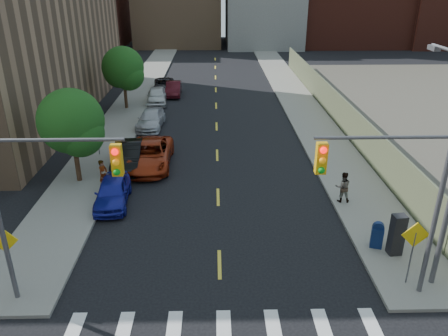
{
  "coord_description": "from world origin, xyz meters",
  "views": [
    {
      "loc": [
        -0.15,
        -6.97,
        11.06
      ],
      "look_at": [
        0.31,
        13.38,
        2.0
      ],
      "focal_mm": 35.0,
      "sensor_mm": 36.0,
      "label": 1
    }
  ],
  "objects_px": {
    "parked_car_grey": "(164,85)",
    "parked_car_white": "(157,96)",
    "payphone": "(397,235)",
    "parked_car_black": "(129,156)",
    "mailbox": "(377,235)",
    "pedestrian_east": "(343,187)",
    "parked_car_silver": "(151,119)",
    "parked_car_maroon": "(174,89)",
    "parked_car_red": "(150,155)",
    "pedestrian_west": "(103,175)",
    "parked_car_blue": "(113,192)"
  },
  "relations": [
    {
      "from": "parked_car_grey",
      "to": "parked_car_white",
      "type": "bearing_deg",
      "value": -96.99
    },
    {
      "from": "payphone",
      "to": "parked_car_grey",
      "type": "bearing_deg",
      "value": 107.23
    },
    {
      "from": "parked_car_black",
      "to": "mailbox",
      "type": "height_order",
      "value": "parked_car_black"
    },
    {
      "from": "mailbox",
      "to": "pedestrian_east",
      "type": "height_order",
      "value": "pedestrian_east"
    },
    {
      "from": "parked_car_silver",
      "to": "pedestrian_east",
      "type": "relative_size",
      "value": 2.79
    },
    {
      "from": "pedestrian_east",
      "to": "parked_car_maroon",
      "type": "bearing_deg",
      "value": -60.84
    },
    {
      "from": "mailbox",
      "to": "parked_car_maroon",
      "type": "bearing_deg",
      "value": 130.24
    },
    {
      "from": "parked_car_maroon",
      "to": "payphone",
      "type": "distance_m",
      "value": 29.79
    },
    {
      "from": "parked_car_red",
      "to": "pedestrian_west",
      "type": "bearing_deg",
      "value": -121.89
    },
    {
      "from": "parked_car_grey",
      "to": "mailbox",
      "type": "relative_size",
      "value": 3.68
    },
    {
      "from": "parked_car_blue",
      "to": "pedestrian_east",
      "type": "height_order",
      "value": "pedestrian_east"
    },
    {
      "from": "parked_car_maroon",
      "to": "pedestrian_west",
      "type": "distance_m",
      "value": 21.03
    },
    {
      "from": "parked_car_white",
      "to": "parked_car_grey",
      "type": "bearing_deg",
      "value": 83.12
    },
    {
      "from": "parked_car_grey",
      "to": "parked_car_blue",
      "type": "bearing_deg",
      "value": -95.48
    },
    {
      "from": "parked_car_black",
      "to": "parked_car_red",
      "type": "xyz_separation_m",
      "value": [
        1.3,
        0.15,
        0.0
      ]
    },
    {
      "from": "mailbox",
      "to": "parked_car_black",
      "type": "bearing_deg",
      "value": 161.19
    },
    {
      "from": "parked_car_black",
      "to": "parked_car_grey",
      "type": "bearing_deg",
      "value": 87.2
    },
    {
      "from": "parked_car_blue",
      "to": "parked_car_white",
      "type": "bearing_deg",
      "value": 86.11
    },
    {
      "from": "parked_car_blue",
      "to": "mailbox",
      "type": "height_order",
      "value": "parked_car_blue"
    },
    {
      "from": "parked_car_silver",
      "to": "parked_car_white",
      "type": "xyz_separation_m",
      "value": [
        -0.35,
        6.92,
        0.08
      ]
    },
    {
      "from": "parked_car_black",
      "to": "parked_car_white",
      "type": "xyz_separation_m",
      "value": [
        0.0,
        14.72,
        -0.03
      ]
    },
    {
      "from": "parked_car_blue",
      "to": "mailbox",
      "type": "bearing_deg",
      "value": -23.73
    },
    {
      "from": "parked_car_white",
      "to": "parked_car_grey",
      "type": "relative_size",
      "value": 0.97
    },
    {
      "from": "parked_car_red",
      "to": "parked_car_silver",
      "type": "bearing_deg",
      "value": 96.97
    },
    {
      "from": "parked_car_black",
      "to": "mailbox",
      "type": "distance_m",
      "value": 15.4
    },
    {
      "from": "parked_car_silver",
      "to": "parked_car_maroon",
      "type": "height_order",
      "value": "parked_car_maroon"
    },
    {
      "from": "parked_car_silver",
      "to": "parked_car_white",
      "type": "distance_m",
      "value": 6.93
    },
    {
      "from": "parked_car_blue",
      "to": "parked_car_maroon",
      "type": "distance_m",
      "value": 22.48
    },
    {
      "from": "parked_car_white",
      "to": "pedestrian_east",
      "type": "bearing_deg",
      "value": -63.77
    },
    {
      "from": "pedestrian_west",
      "to": "pedestrian_east",
      "type": "height_order",
      "value": "pedestrian_west"
    },
    {
      "from": "parked_car_white",
      "to": "parked_car_maroon",
      "type": "distance_m",
      "value": 3.24
    },
    {
      "from": "parked_car_maroon",
      "to": "parked_car_grey",
      "type": "relative_size",
      "value": 0.91
    },
    {
      "from": "parked_car_black",
      "to": "pedestrian_west",
      "type": "bearing_deg",
      "value": -106.21
    },
    {
      "from": "parked_car_grey",
      "to": "payphone",
      "type": "relative_size",
      "value": 2.43
    },
    {
      "from": "parked_car_blue",
      "to": "pedestrian_east",
      "type": "distance_m",
      "value": 11.97
    },
    {
      "from": "payphone",
      "to": "parked_car_blue",
      "type": "bearing_deg",
      "value": 152.64
    },
    {
      "from": "parked_car_white",
      "to": "pedestrian_west",
      "type": "bearing_deg",
      "value": -97.55
    },
    {
      "from": "parked_car_blue",
      "to": "pedestrian_east",
      "type": "xyz_separation_m",
      "value": [
        11.97,
        -0.26,
        0.29
      ]
    },
    {
      "from": "parked_car_black",
      "to": "parked_car_silver",
      "type": "bearing_deg",
      "value": 85.09
    },
    {
      "from": "parked_car_grey",
      "to": "mailbox",
      "type": "height_order",
      "value": "mailbox"
    },
    {
      "from": "parked_car_black",
      "to": "parked_car_red",
      "type": "distance_m",
      "value": 1.31
    },
    {
      "from": "parked_car_black",
      "to": "parked_car_maroon",
      "type": "xyz_separation_m",
      "value": [
        1.3,
        17.69,
        -0.11
      ]
    },
    {
      "from": "mailbox",
      "to": "pedestrian_east",
      "type": "relative_size",
      "value": 0.74
    },
    {
      "from": "parked_car_red",
      "to": "parked_car_grey",
      "type": "height_order",
      "value": "parked_car_red"
    },
    {
      "from": "parked_car_black",
      "to": "parked_car_white",
      "type": "bearing_deg",
      "value": 87.67
    },
    {
      "from": "parked_car_red",
      "to": "parked_car_grey",
      "type": "relative_size",
      "value": 1.24
    },
    {
      "from": "parked_car_grey",
      "to": "pedestrian_east",
      "type": "relative_size",
      "value": 2.73
    },
    {
      "from": "parked_car_blue",
      "to": "payphone",
      "type": "relative_size",
      "value": 2.19
    },
    {
      "from": "pedestrian_west",
      "to": "pedestrian_east",
      "type": "relative_size",
      "value": 1.02
    },
    {
      "from": "parked_car_maroon",
      "to": "mailbox",
      "type": "height_order",
      "value": "mailbox"
    }
  ]
}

